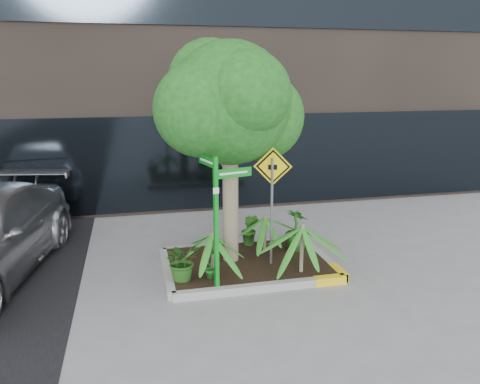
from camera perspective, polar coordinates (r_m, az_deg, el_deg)
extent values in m
plane|color=gray|center=(9.22, 0.10, -10.02)|extent=(80.00, 80.00, 0.00)
cube|color=#9E9E99|center=(10.49, -0.61, -6.49)|extent=(3.20, 0.15, 0.15)
cube|color=#9E9E99|center=(8.53, 2.70, -11.56)|extent=(3.20, 0.15, 0.15)
cube|color=#9E9E99|center=(9.27, -8.91, -9.55)|extent=(0.15, 2.20, 0.15)
cube|color=#9E9E99|center=(9.98, 9.89, -7.82)|extent=(0.15, 2.20, 0.15)
cube|color=yellow|center=(8.95, 10.88, -10.54)|extent=(0.60, 0.17, 0.15)
cube|color=black|center=(9.48, 0.87, -8.52)|extent=(3.05, 2.05, 0.06)
cylinder|color=gray|center=(9.12, -1.17, -0.71)|extent=(0.31, 0.31, 2.87)
cylinder|color=gray|center=(8.93, -0.60, 5.87)|extent=(0.54, 0.15, 0.93)
sphere|color=#164F18|center=(8.83, -1.23, 10.78)|extent=(2.30, 2.30, 2.30)
sphere|color=#164F18|center=(9.29, 2.50, 9.16)|extent=(1.72, 1.72, 1.72)
sphere|color=#164F18|center=(8.55, -4.78, 9.98)|extent=(1.72, 1.72, 1.72)
sphere|color=#164F18|center=(8.30, 0.93, 11.89)|extent=(1.53, 1.53, 1.53)
sphere|color=#164F18|center=(9.23, -3.67, 13.28)|extent=(1.63, 1.63, 1.63)
cylinder|color=gray|center=(8.88, 7.54, -6.78)|extent=(0.07, 0.07, 0.94)
cylinder|color=gray|center=(8.69, -3.42, -7.54)|extent=(0.07, 0.07, 0.84)
cylinder|color=gray|center=(9.87, 3.04, -5.02)|extent=(0.07, 0.07, 0.77)
imported|color=#225317|center=(8.57, -7.02, -8.27)|extent=(0.87, 0.87, 0.74)
imported|color=#22621D|center=(9.98, 6.98, -4.54)|extent=(0.69, 0.69, 0.89)
imported|color=#1D5E1D|center=(8.61, -3.61, -8.55)|extent=(0.37, 0.37, 0.61)
imported|color=#245518|center=(10.18, 1.26, -4.57)|extent=(0.56, 0.56, 0.72)
cube|color=#0D971E|center=(8.02, -2.92, -4.36)|extent=(0.09, 0.09, 2.46)
cube|color=#0D971E|center=(7.92, -0.81, 2.34)|extent=(0.67, 0.19, 0.16)
cube|color=#0D971E|center=(8.04, -4.02, 3.77)|extent=(0.19, 0.67, 0.16)
cube|color=white|center=(7.90, -0.79, 2.32)|extent=(0.51, 0.13, 0.04)
cube|color=white|center=(8.04, -4.11, 3.77)|extent=(0.13, 0.51, 0.04)
cube|color=white|center=(7.80, -2.93, 0.15)|extent=(0.10, 0.03, 0.11)
cylinder|color=slate|center=(8.92, 3.88, -2.53)|extent=(0.11, 0.21, 2.14)
cube|color=yellow|center=(8.68, 4.02, 3.13)|extent=(0.68, 0.25, 0.72)
cube|color=black|center=(8.67, 4.05, 3.12)|extent=(0.60, 0.21, 0.64)
cube|color=yellow|center=(8.66, 4.05, 3.11)|extent=(0.51, 0.18, 0.54)
cube|color=black|center=(8.66, 3.99, 3.03)|extent=(0.16, 0.06, 0.10)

